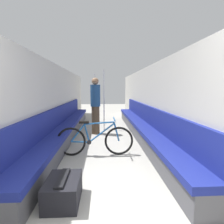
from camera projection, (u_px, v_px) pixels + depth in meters
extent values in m
cube|color=beige|center=(55.00, 103.00, 4.72)|extent=(0.10, 10.82, 2.06)
cube|color=beige|center=(152.00, 102.00, 4.87)|extent=(0.10, 10.82, 2.06)
cube|color=#4C4C51|center=(67.00, 133.00, 4.95)|extent=(0.39, 6.66, 0.33)
cube|color=navy|center=(67.00, 125.00, 4.93)|extent=(0.46, 6.66, 0.10)
cube|color=navy|center=(60.00, 115.00, 4.88)|extent=(0.07, 6.66, 0.49)
cube|color=#4C4C51|center=(141.00, 132.00, 5.07)|extent=(0.39, 6.66, 0.33)
cube|color=navy|center=(141.00, 124.00, 5.04)|extent=(0.46, 6.66, 0.10)
cube|color=navy|center=(148.00, 114.00, 5.01)|extent=(0.07, 6.66, 0.49)
torus|color=black|center=(71.00, 142.00, 3.64)|extent=(0.61, 0.04, 0.61)
torus|color=black|center=(119.00, 141.00, 3.69)|extent=(0.61, 0.04, 0.61)
cylinder|color=#1E5693|center=(80.00, 142.00, 3.65)|extent=(0.38, 0.03, 0.05)
cylinder|color=#1E5693|center=(78.00, 133.00, 3.62)|extent=(0.30, 0.03, 0.37)
cylinder|color=#1E5693|center=(87.00, 132.00, 3.63)|extent=(0.13, 0.03, 0.43)
cylinder|color=#1E5693|center=(102.00, 133.00, 3.65)|extent=(0.54, 0.03, 0.42)
cylinder|color=#1E5693|center=(99.00, 123.00, 3.62)|extent=(0.63, 0.03, 0.07)
cylinder|color=#1E5693|center=(117.00, 132.00, 3.67)|extent=(0.13, 0.03, 0.40)
cylinder|color=black|center=(89.00, 142.00, 3.66)|extent=(0.09, 0.06, 0.09)
cube|color=black|center=(84.00, 122.00, 3.60)|extent=(0.20, 0.07, 0.04)
cylinder|color=#1E5693|center=(114.00, 119.00, 3.63)|extent=(0.02, 0.46, 0.02)
cylinder|color=gray|center=(104.00, 129.00, 6.04)|extent=(0.08, 0.08, 0.01)
cylinder|color=silver|center=(104.00, 100.00, 5.91)|extent=(0.04, 0.04, 2.04)
cylinder|color=gray|center=(95.00, 121.00, 7.60)|extent=(0.08, 0.08, 0.01)
cylinder|color=silver|center=(95.00, 98.00, 7.46)|extent=(0.04, 0.04, 2.04)
cylinder|color=#473828|center=(96.00, 120.00, 5.44)|extent=(0.25, 0.25, 0.86)
cylinder|color=navy|center=(95.00, 96.00, 5.34)|extent=(0.30, 0.30, 0.66)
sphere|color=#936B4C|center=(95.00, 81.00, 5.28)|extent=(0.21, 0.21, 0.21)
cube|color=black|center=(63.00, 191.00, 2.16)|extent=(0.41, 0.55, 0.30)
cube|color=black|center=(63.00, 178.00, 2.13)|extent=(0.10, 0.46, 0.03)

